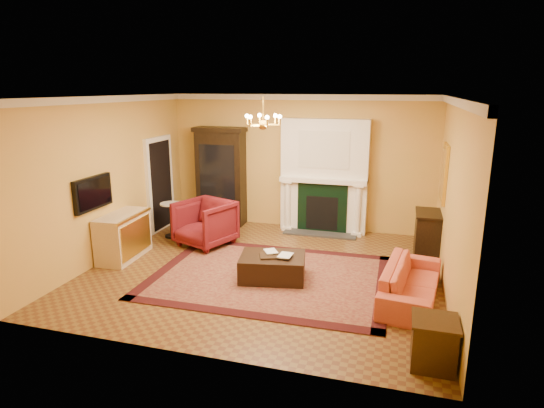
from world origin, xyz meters
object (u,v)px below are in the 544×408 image
at_px(commode, 123,236).
at_px(coral_sofa, 411,277).
at_px(end_table, 433,344).
at_px(console_table, 427,236).
at_px(pedestal_table, 171,217).
at_px(china_cabinet, 221,178).
at_px(leather_ottoman, 272,267).
at_px(wingback_armchair, 205,221).

height_order(commode, coral_sofa, commode).
xyz_separation_m(end_table, console_table, (0.06, 3.64, 0.15)).
xyz_separation_m(commode, coral_sofa, (5.21, -0.33, -0.06)).
relative_size(coral_sofa, end_table, 3.41).
relative_size(pedestal_table, console_table, 0.89).
distance_m(china_cabinet, pedestal_table, 1.57).
bearing_deg(coral_sofa, commode, 93.58).
bearing_deg(console_table, pedestal_table, -177.40).
xyz_separation_m(coral_sofa, leather_ottoman, (-2.23, 0.15, -0.16)).
bearing_deg(commode, wingback_armchair, 39.80).
distance_m(wingback_armchair, coral_sofa, 4.28).
xyz_separation_m(commode, leather_ottoman, (2.98, -0.18, -0.21)).
distance_m(commode, end_table, 5.82).
relative_size(commode, end_table, 2.05).
height_order(commode, end_table, commode).
distance_m(end_table, console_table, 3.64).
xyz_separation_m(console_table, leather_ottoman, (-2.53, -1.78, -0.21)).
xyz_separation_m(pedestal_table, console_table, (5.24, 0.25, -0.01)).
xyz_separation_m(pedestal_table, end_table, (5.18, -3.39, -0.16)).
xyz_separation_m(pedestal_table, coral_sofa, (4.94, -1.68, -0.07)).
relative_size(wingback_armchair, commode, 0.89).
bearing_deg(console_table, end_table, -91.05).
distance_m(coral_sofa, end_table, 1.73).
relative_size(wingback_armchair, end_table, 1.82).
relative_size(china_cabinet, leather_ottoman, 2.03).
relative_size(china_cabinet, coral_sofa, 1.13).
bearing_deg(wingback_armchair, coral_sofa, 1.97).
bearing_deg(leather_ottoman, commode, 166.10).
distance_m(commode, console_table, 5.74).
xyz_separation_m(china_cabinet, console_table, (4.58, -1.03, -0.66)).
bearing_deg(leather_ottoman, console_table, 24.64).
bearing_deg(wingback_armchair, china_cabinet, 120.86).
height_order(coral_sofa, leather_ottoman, coral_sofa).
distance_m(pedestal_table, leather_ottoman, 3.12).
distance_m(coral_sofa, leather_ottoman, 2.24).
distance_m(end_table, leather_ottoman, 3.09).
bearing_deg(commode, end_table, -23.55).
relative_size(china_cabinet, commode, 1.88).
relative_size(wingback_armchair, pedestal_table, 1.35).
bearing_deg(china_cabinet, pedestal_table, -118.80).
bearing_deg(end_table, pedestal_table, 146.78).
height_order(china_cabinet, leather_ottoman, china_cabinet).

